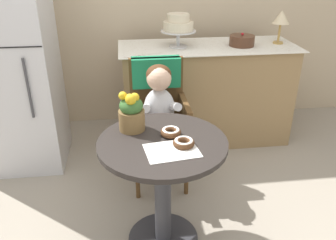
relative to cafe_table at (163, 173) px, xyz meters
The scene contains 13 objects.
ground_plane 0.51m from the cafe_table, ahead, with size 8.00×8.00×0.00m, color gray.
cafe_table is the anchor object (origin of this frame).
wicker_chair 0.73m from the cafe_table, 86.46° to the left, with size 0.42×0.45×0.95m.
seated_child 0.59m from the cafe_table, 85.48° to the left, with size 0.27×0.32×0.73m.
paper_napkin 0.24m from the cafe_table, 72.03° to the right, with size 0.27×0.20×0.00m, color white.
donut_front 0.27m from the cafe_table, 33.37° to the right, with size 0.12×0.12×0.04m.
donut_mid 0.25m from the cafe_table, 45.88° to the left, with size 0.12×0.12×0.04m.
flower_vase 0.39m from the cafe_table, 135.55° to the left, with size 0.15×0.15×0.24m.
display_counter 1.41m from the cafe_table, 67.07° to the left, with size 1.56×0.62×0.90m.
tiered_cake_stand 1.45m from the cafe_table, 77.67° to the left, with size 0.30×0.30×0.28m.
round_layer_cake 1.58m from the cafe_table, 56.41° to the left, with size 0.22×0.22×0.11m.
table_lamp 1.86m from the cafe_table, 47.64° to the left, with size 0.15×0.15×0.28m.
refrigerator 1.56m from the cafe_table, 133.67° to the left, with size 0.64×0.63×1.70m.
Camera 1 is at (-0.18, -1.66, 1.67)m, focal length 37.44 mm.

